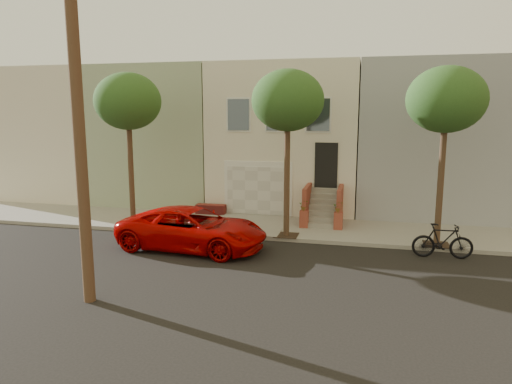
# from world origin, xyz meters

# --- Properties ---
(ground) EXTENTS (90.00, 90.00, 0.00)m
(ground) POSITION_xyz_m (0.00, 0.00, 0.00)
(ground) COLOR black
(ground) RESTS_ON ground
(sidewalk) EXTENTS (40.00, 3.70, 0.15)m
(sidewalk) POSITION_xyz_m (0.00, 5.35, 0.07)
(sidewalk) COLOR gray
(sidewalk) RESTS_ON ground
(house_row) EXTENTS (33.10, 11.70, 7.00)m
(house_row) POSITION_xyz_m (0.00, 11.19, 3.64)
(house_row) COLOR #BDB5A1
(house_row) RESTS_ON sidewalk
(tree_left) EXTENTS (2.70, 2.57, 6.30)m
(tree_left) POSITION_xyz_m (-5.50, 3.90, 5.26)
(tree_left) COLOR #2D2116
(tree_left) RESTS_ON sidewalk
(tree_mid) EXTENTS (2.70, 2.57, 6.30)m
(tree_mid) POSITION_xyz_m (1.00, 3.90, 5.26)
(tree_mid) COLOR #2D2116
(tree_mid) RESTS_ON sidewalk
(tree_right) EXTENTS (2.70, 2.57, 6.30)m
(tree_right) POSITION_xyz_m (6.50, 3.90, 5.26)
(tree_right) COLOR #2D2116
(tree_right) RESTS_ON sidewalk
(pickup_truck) EXTENTS (5.54, 2.92, 1.49)m
(pickup_truck) POSITION_xyz_m (-2.06, 1.84, 0.74)
(pickup_truck) COLOR #B00100
(pickup_truck) RESTS_ON ground
(motorcycle) EXTENTS (2.00, 0.65, 1.19)m
(motorcycle) POSITION_xyz_m (6.52, 2.77, 0.59)
(motorcycle) COLOR black
(motorcycle) RESTS_ON ground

